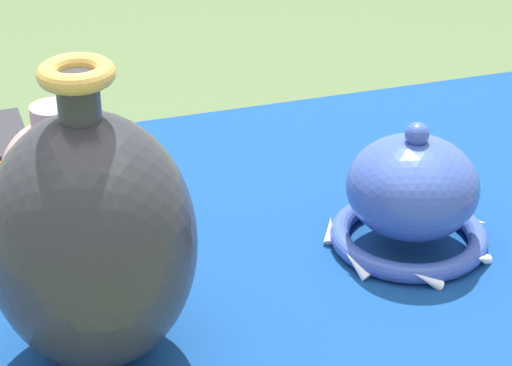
# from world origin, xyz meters

# --- Properties ---
(display_table) EXTENTS (1.27, 0.65, 0.77)m
(display_table) POSITION_xyz_m (0.00, -0.02, 0.69)
(display_table) COLOR olive
(display_table) RESTS_ON ground_plane
(vase_tall_bulbous) EXTENTS (0.19, 0.19, 0.30)m
(vase_tall_bulbous) POSITION_xyz_m (-0.22, -0.18, 0.90)
(vase_tall_bulbous) COLOR #2D2D33
(vase_tall_bulbous) RESTS_ON display_table
(vase_dome_bell) EXTENTS (0.19, 0.19, 0.15)m
(vase_dome_bell) POSITION_xyz_m (0.15, -0.09, 0.83)
(vase_dome_bell) COLOR #3851A8
(vase_dome_bell) RESTS_ON display_table
(jar_round_rose) EXTENTS (0.13, 0.13, 0.15)m
(jar_round_rose) POSITION_xyz_m (-0.21, 0.06, 0.84)
(jar_round_rose) COLOR #D19399
(jar_round_rose) RESTS_ON display_table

